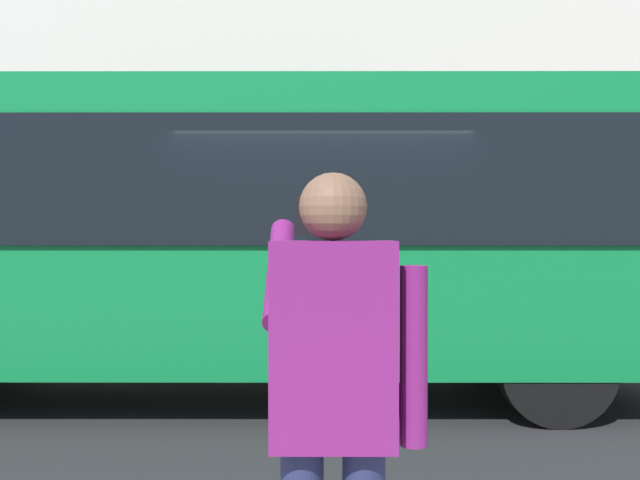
# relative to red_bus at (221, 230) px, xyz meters

# --- Properties ---
(ground_plane) EXTENTS (60.00, 60.00, 0.00)m
(ground_plane) POSITION_rel_red_bus_xyz_m (-1.02, 0.20, -1.68)
(ground_plane) COLOR #232326
(building_facade_far) EXTENTS (28.00, 1.55, 12.00)m
(building_facade_far) POSITION_rel_red_bus_xyz_m (-1.04, -6.60, 4.30)
(building_facade_far) COLOR beige
(building_facade_far) RESTS_ON ground_plane
(red_bus) EXTENTS (9.05, 2.54, 3.08)m
(red_bus) POSITION_rel_red_bus_xyz_m (0.00, 0.00, 0.00)
(red_bus) COLOR #0F7238
(red_bus) RESTS_ON ground_plane
(pedestrian_photographer) EXTENTS (0.53, 0.52, 1.70)m
(pedestrian_photographer) POSITION_rel_red_bus_xyz_m (-1.05, 4.89, -0.54)
(pedestrian_photographer) COLOR #1E2347
(pedestrian_photographer) RESTS_ON sidewalk_curb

